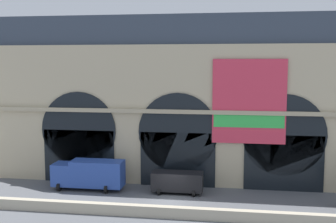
% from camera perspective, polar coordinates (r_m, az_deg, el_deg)
% --- Properties ---
extents(ground_plane, '(200.00, 200.00, 0.00)m').
position_cam_1_polar(ground_plane, '(41.61, 0.40, -12.00)').
color(ground_plane, '#54565B').
extents(quay_parapet_wall, '(90.00, 0.70, 0.98)m').
position_cam_1_polar(quay_parapet_wall, '(37.24, -0.63, -13.47)').
color(quay_parapet_wall, '#B2A891').
rests_on(quay_parapet_wall, ground).
extents(station_building, '(46.65, 5.05, 18.47)m').
position_cam_1_polar(station_building, '(46.89, 1.75, 1.33)').
color(station_building, '#BCAD8C').
rests_on(station_building, ground).
extents(box_truck_midwest, '(7.50, 2.91, 3.12)m').
position_cam_1_polar(box_truck_midwest, '(45.39, -10.66, -8.30)').
color(box_truck_midwest, '#28479E').
rests_on(box_truck_midwest, ground).
extents(van_center, '(5.20, 2.48, 2.20)m').
position_cam_1_polar(van_center, '(43.52, 1.27, -9.45)').
color(van_center, black).
rests_on(van_center, ground).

